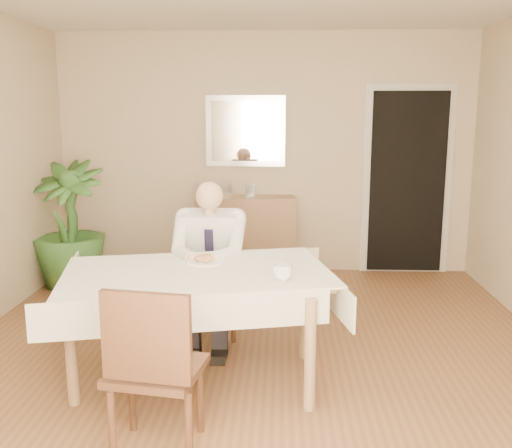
{
  "coord_description": "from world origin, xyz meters",
  "views": [
    {
      "loc": [
        0.18,
        -3.76,
        1.77
      ],
      "look_at": [
        0.0,
        0.35,
        0.95
      ],
      "focal_mm": 40.0,
      "sensor_mm": 36.0,
      "label": 1
    }
  ],
  "objects_px": {
    "potted_palm": "(69,225)",
    "seated_man": "(209,257)",
    "chair_near": "(153,364)",
    "sideboard": "(245,235)",
    "dining_table": "(197,283)",
    "coffee_mug": "(283,272)",
    "chair_far": "(214,271)"
  },
  "relations": [
    {
      "from": "chair_far",
      "to": "seated_man",
      "type": "xyz_separation_m",
      "value": [
        0.0,
        -0.29,
        0.19
      ]
    },
    {
      "from": "dining_table",
      "to": "chair_far",
      "type": "xyz_separation_m",
      "value": [
        0.0,
        0.88,
        -0.17
      ]
    },
    {
      "from": "chair_near",
      "to": "potted_palm",
      "type": "xyz_separation_m",
      "value": [
        -1.5,
        2.92,
        0.11
      ]
    },
    {
      "from": "coffee_mug",
      "to": "potted_palm",
      "type": "distance_m",
      "value": 3.06
    },
    {
      "from": "coffee_mug",
      "to": "seated_man",
      "type": "bearing_deg",
      "value": 125.69
    },
    {
      "from": "dining_table",
      "to": "potted_palm",
      "type": "relative_size",
      "value": 1.51
    },
    {
      "from": "seated_man",
      "to": "sideboard",
      "type": "bearing_deg",
      "value": 85.65
    },
    {
      "from": "sideboard",
      "to": "chair_far",
      "type": "bearing_deg",
      "value": -100.91
    },
    {
      "from": "sideboard",
      "to": "seated_man",
      "type": "bearing_deg",
      "value": -100.16
    },
    {
      "from": "chair_far",
      "to": "coffee_mug",
      "type": "xyz_separation_m",
      "value": [
        0.55,
        -1.06,
        0.3
      ]
    },
    {
      "from": "seated_man",
      "to": "potted_palm",
      "type": "bearing_deg",
      "value": 138.5
    },
    {
      "from": "sideboard",
      "to": "potted_palm",
      "type": "height_order",
      "value": "potted_palm"
    },
    {
      "from": "chair_far",
      "to": "potted_palm",
      "type": "height_order",
      "value": "potted_palm"
    },
    {
      "from": "chair_near",
      "to": "seated_man",
      "type": "xyz_separation_m",
      "value": [
        0.09,
        1.51,
        0.16
      ]
    },
    {
      "from": "dining_table",
      "to": "chair_near",
      "type": "height_order",
      "value": "chair_near"
    },
    {
      "from": "seated_man",
      "to": "coffee_mug",
      "type": "distance_m",
      "value": 0.95
    },
    {
      "from": "sideboard",
      "to": "chair_near",
      "type": "bearing_deg",
      "value": -99.79
    },
    {
      "from": "chair_far",
      "to": "seated_man",
      "type": "relative_size",
      "value": 0.72
    },
    {
      "from": "dining_table",
      "to": "sideboard",
      "type": "height_order",
      "value": "sideboard"
    },
    {
      "from": "chair_near",
      "to": "sideboard",
      "type": "bearing_deg",
      "value": 95.39
    },
    {
      "from": "chair_far",
      "to": "chair_near",
      "type": "relative_size",
      "value": 0.95
    },
    {
      "from": "potted_palm",
      "to": "seated_man",
      "type": "bearing_deg",
      "value": -41.5
    },
    {
      "from": "dining_table",
      "to": "potted_palm",
      "type": "xyz_separation_m",
      "value": [
        -1.59,
        2.0,
        -0.03
      ]
    },
    {
      "from": "coffee_mug",
      "to": "sideboard",
      "type": "bearing_deg",
      "value": 98.46
    },
    {
      "from": "dining_table",
      "to": "chair_near",
      "type": "bearing_deg",
      "value": -108.26
    },
    {
      "from": "dining_table",
      "to": "potted_palm",
      "type": "distance_m",
      "value": 2.56
    },
    {
      "from": "dining_table",
      "to": "potted_palm",
      "type": "bearing_deg",
      "value": 116.01
    },
    {
      "from": "chair_far",
      "to": "potted_palm",
      "type": "xyz_separation_m",
      "value": [
        -1.59,
        1.12,
        0.14
      ]
    },
    {
      "from": "sideboard",
      "to": "coffee_mug",
      "type": "bearing_deg",
      "value": -87.35
    },
    {
      "from": "chair_near",
      "to": "chair_far",
      "type": "bearing_deg",
      "value": 96.43
    },
    {
      "from": "coffee_mug",
      "to": "dining_table",
      "type": "bearing_deg",
      "value": 162.26
    },
    {
      "from": "seated_man",
      "to": "coffee_mug",
      "type": "relative_size",
      "value": 10.28
    }
  ]
}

